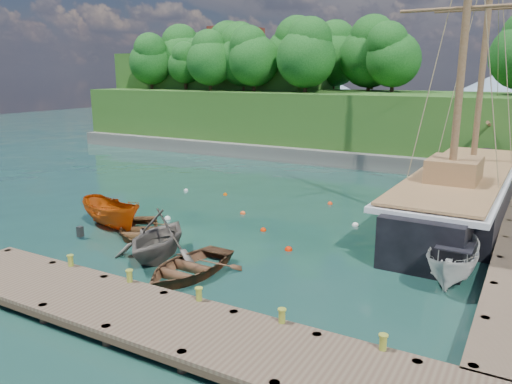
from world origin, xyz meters
TOP-DOWN VIEW (x-y plane):
  - ground at (0.00, 0.00)m, footprint 160.00×160.00m
  - dock_near at (2.00, -6.50)m, footprint 20.00×3.20m
  - bollard_0 at (-4.00, -5.10)m, footprint 0.26×0.26m
  - bollard_1 at (-1.00, -5.10)m, footprint 0.26×0.26m
  - bollard_2 at (2.00, -5.10)m, footprint 0.26×0.26m
  - bollard_3 at (5.00, -5.10)m, footprint 0.26×0.26m
  - bollard_4 at (8.00, -5.10)m, footprint 0.26×0.26m
  - rowboat_0 at (-5.66, 0.39)m, footprint 4.44×4.81m
  - rowboat_1 at (-2.70, -1.61)m, footprint 4.63×5.07m
  - rowboat_2 at (-0.45, -2.43)m, footprint 3.38×4.59m
  - motorboat_orange at (-7.59, 0.58)m, footprint 4.74×2.71m
  - cabin_boat_white at (8.72, 2.13)m, footprint 1.81×4.59m
  - schooner at (7.58, 12.01)m, footprint 5.18×26.67m
  - mooring_buoy_0 at (-6.13, 3.18)m, footprint 0.35×0.35m
  - mooring_buoy_1 at (-3.10, 6.14)m, footprint 0.30×0.30m
  - mooring_buoy_2 at (-0.60, 3.98)m, footprint 0.30×0.30m
  - mooring_buoy_3 at (3.19, 7.10)m, footprint 0.34×0.34m
  - mooring_buoy_4 at (-6.40, 9.39)m, footprint 0.27×0.27m
  - mooring_buoy_5 at (0.42, 10.58)m, footprint 0.30×0.30m
  - mooring_buoy_6 at (-9.37, 9.09)m, footprint 0.28×0.28m
  - mooring_buoy_7 at (1.76, 2.04)m, footprint 0.34×0.34m
  - headland at (-12.88, 31.36)m, footprint 51.00×19.31m
  - distant_ridge at (4.30, 70.00)m, footprint 117.00×40.00m

SIDE VIEW (x-z plane):
  - ground at x=0.00m, z-range 0.00..0.00m
  - bollard_0 at x=-4.00m, z-range -0.23..0.23m
  - bollard_1 at x=-1.00m, z-range -0.23..0.23m
  - bollard_2 at x=2.00m, z-range -0.23..0.23m
  - bollard_3 at x=5.00m, z-range -0.23..0.23m
  - bollard_4 at x=8.00m, z-range -0.23..0.23m
  - rowboat_0 at x=-5.66m, z-range -0.41..0.41m
  - rowboat_1 at x=-2.70m, z-range -1.14..1.14m
  - rowboat_2 at x=-0.45m, z-range -0.46..0.46m
  - motorboat_orange at x=-7.59m, z-range -0.86..0.86m
  - cabin_boat_white at x=8.72m, z-range -0.88..0.88m
  - mooring_buoy_0 at x=-6.13m, z-range -0.18..0.18m
  - mooring_buoy_1 at x=-3.10m, z-range -0.15..0.15m
  - mooring_buoy_2 at x=-0.60m, z-range -0.15..0.15m
  - mooring_buoy_3 at x=3.19m, z-range -0.17..0.17m
  - mooring_buoy_4 at x=-6.40m, z-range -0.14..0.14m
  - mooring_buoy_5 at x=0.42m, z-range -0.15..0.15m
  - mooring_buoy_6 at x=-9.37m, z-range -0.14..0.14m
  - mooring_buoy_7 at x=1.76m, z-range -0.17..0.17m
  - dock_near at x=2.00m, z-range -0.12..0.98m
  - schooner at x=7.58m, z-range -8.63..10.78m
  - distant_ridge at x=4.30m, z-range -0.65..9.35m
  - headland at x=-12.88m, z-range -0.91..11.99m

